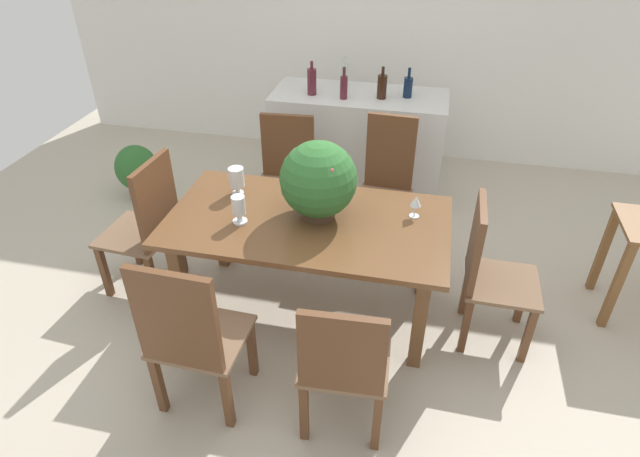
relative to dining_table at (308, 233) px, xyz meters
name	(u,v)px	position (x,y,z in m)	size (l,w,h in m)	color
ground_plane	(310,303)	(0.00, 0.04, -0.63)	(7.04, 7.04, 0.00)	#BCB29E
back_wall	(371,24)	(0.00, 2.64, 0.67)	(6.40, 0.10, 2.60)	white
dining_table	(308,233)	(0.00, 0.00, 0.00)	(1.75, 0.94, 0.73)	brown
chair_near_left	(189,334)	(-0.40, -0.92, -0.07)	(0.49, 0.46, 1.04)	brown
chair_far_left	(286,172)	(-0.40, 0.92, -0.09)	(0.49, 0.48, 0.98)	brown
chair_head_end	(148,222)	(-1.11, -0.01, -0.08)	(0.48, 0.49, 1.02)	brown
chair_near_right	(343,365)	(0.40, -0.90, -0.12)	(0.47, 0.43, 0.92)	brown
chair_foot_end	(488,269)	(1.12, 0.00, -0.10)	(0.44, 0.44, 0.97)	brown
chair_far_right	(387,180)	(0.40, 0.92, -0.07)	(0.42, 0.45, 1.05)	brown
flower_centerpiece	(318,180)	(0.06, 0.06, 0.35)	(0.47, 0.47, 0.49)	#4C3828
crystal_vase_left	(239,207)	(-0.40, -0.12, 0.21)	(0.09, 0.09, 0.18)	silver
crystal_vase_center_near	(237,178)	(-0.53, 0.20, 0.22)	(0.10, 0.10, 0.19)	silver
wine_glass	(416,202)	(0.64, 0.18, 0.21)	(0.07, 0.07, 0.15)	silver
kitchen_counter	(358,144)	(0.05, 1.69, -0.16)	(1.50, 0.64, 0.94)	silver
wine_bottle_dark	(312,81)	(-0.35, 1.60, 0.42)	(0.08, 0.08, 0.28)	#511E28
wine_bottle_clear	(344,76)	(-0.11, 1.84, 0.41)	(0.06, 0.06, 0.27)	#B2BFB7
wine_bottle_amber	(382,86)	(0.24, 1.63, 0.41)	(0.08, 0.08, 0.26)	black
wine_bottle_green	(344,87)	(-0.06, 1.56, 0.41)	(0.06, 0.06, 0.26)	#511E28
wine_bottle_tall	(408,87)	(0.45, 1.71, 0.40)	(0.07, 0.07, 0.25)	#0F1E38
potted_plant_floor	(137,170)	(-1.87, 1.13, -0.35)	(0.38, 0.38, 0.51)	#423D38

